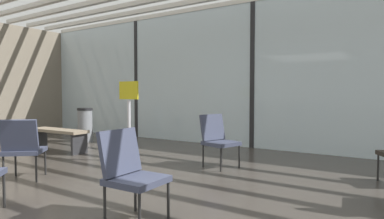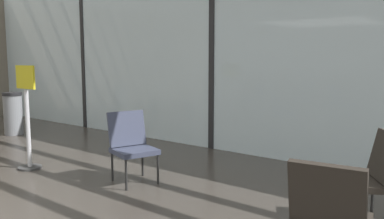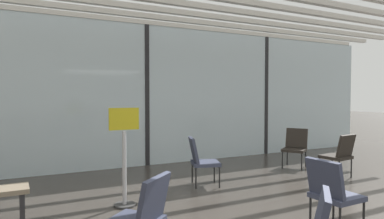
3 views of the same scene
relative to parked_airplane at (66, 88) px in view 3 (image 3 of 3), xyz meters
name	(u,v)px [view 3 (image 3 of 3)]	position (x,y,z in m)	size (l,w,h in m)	color
glass_curtain_wall	(147,95)	(1.14, -5.53, -0.29)	(14.00, 0.08, 3.26)	silver
window_mullion_1	(147,95)	(1.14, -5.53, -0.29)	(0.10, 0.12, 3.26)	black
window_mullion_2	(265,96)	(4.64, -5.53, -0.29)	(0.10, 0.12, 3.26)	black
parked_airplane	(66,88)	(0.00, 0.00, 0.00)	(10.70, 3.84, 3.84)	#B2BCD6
lounge_chair_0	(340,153)	(4.13, -8.43, -1.43)	(0.54, 0.58, 0.87)	#28231E
lounge_chair_1	(332,190)	(1.82, -10.19, -1.43)	(0.54, 0.49, 0.87)	#33384C
lounge_chair_5	(295,145)	(4.09, -7.27, -1.43)	(0.70, 0.69, 0.87)	#28231E
lounge_chair_6	(142,214)	(-0.46, -9.95, -1.43)	(0.71, 0.71, 0.87)	#33384C
lounge_chair_7	(201,158)	(1.41, -7.68, -1.43)	(0.65, 0.62, 0.87)	#33384C
info_sign	(124,160)	(-0.13, -8.18, -1.24)	(0.44, 0.32, 1.44)	#333333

